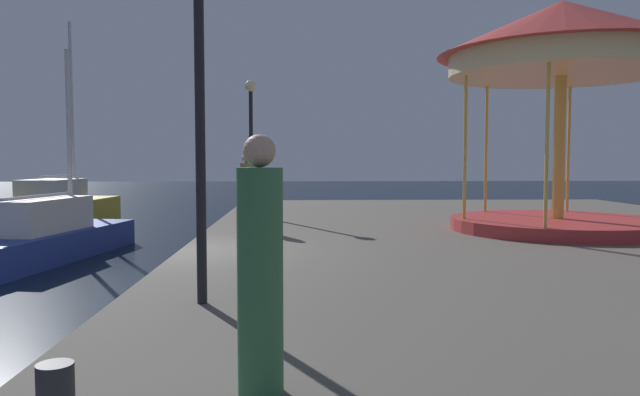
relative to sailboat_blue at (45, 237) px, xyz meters
The scene contains 11 objects.
ground_plane 5.64m from the sailboat_blue, 42.67° to the right, with size 120.00×120.00×0.00m, color black.
quay_dock 12.43m from the sailboat_blue, 17.81° to the right, with size 15.42×28.54×0.80m, color #5B564F.
sailboat_blue is the anchor object (origin of this frame).
sailboat_yellow 7.40m from the sailboat_blue, 108.13° to the left, with size 2.64×5.74×7.76m.
carousel 13.53m from the sailboat_blue, ahead, with size 5.94×5.94×5.55m.
lamp_post_near_edge 10.21m from the sailboat_blue, 57.05° to the right, with size 0.36×0.36×4.71m.
lamp_post_mid_promenade 6.73m from the sailboat_blue, 33.85° to the left, with size 0.36×0.36×4.18m.
bollard_north 12.34m from the sailboat_blue, 67.09° to the right, with size 0.24×0.24×0.40m, color #2D2D33.
bollard_center 6.76m from the sailboat_blue, 47.88° to the left, with size 0.24×0.24×0.40m, color #2D2D33.
person_by_the_water 5.25m from the sailboat_blue, ahead, with size 0.34×0.34×1.90m.
person_mid_promenade 12.53m from the sailboat_blue, 60.68° to the right, with size 0.34×0.34×1.91m.
Camera 1 is at (2.26, -11.43, 2.53)m, focal length 33.48 mm.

